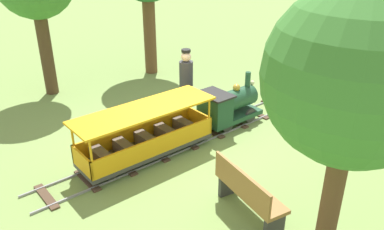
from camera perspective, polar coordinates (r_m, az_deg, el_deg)
The scene contains 7 objects.
ground_plane at distance 7.91m, azimuth -0.79°, elevation -3.88°, with size 60.00×60.00×0.00m, color #75934C.
track at distance 7.87m, azimuth -1.12°, elevation -3.91°, with size 0.78×6.40×0.04m.
locomotive at distance 8.38m, azimuth 5.27°, elevation 1.45°, with size 0.74×1.45×1.06m.
passenger_car at distance 7.22m, azimuth -6.75°, elevation -3.33°, with size 0.84×2.70×0.97m.
conductor_person at distance 8.50m, azimuth -0.87°, elevation 5.36°, with size 0.30×0.30×1.62m.
park_bench at distance 5.82m, azimuth 8.18°, elevation -11.26°, with size 1.35×0.63×0.82m.
oak_tree_far at distance 4.45m, azimuth 22.89°, elevation 5.12°, with size 2.01×2.01×3.50m.
Camera 1 is at (5.38, -4.32, 3.86)m, focal length 36.13 mm.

